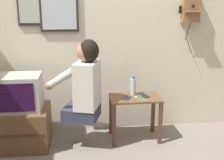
# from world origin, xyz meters

# --- Properties ---
(wall_back) EXTENTS (6.80, 0.05, 2.55)m
(wall_back) POSITION_xyz_m (0.00, 1.02, 1.27)
(wall_back) COLOR beige
(wall_back) RESTS_ON ground_plane
(side_table) EXTENTS (0.57, 0.37, 0.52)m
(side_table) POSITION_xyz_m (0.42, 0.66, 0.40)
(side_table) COLOR brown
(side_table) RESTS_ON ground_plane
(person) EXTENTS (0.60, 0.51, 0.87)m
(person) POSITION_xyz_m (-0.15, 0.55, 0.74)
(person) COLOR #2D3347
(person) RESTS_ON ground_plane
(tv_stand) EXTENTS (0.59, 0.53, 0.44)m
(tv_stand) POSITION_xyz_m (-0.85, 0.64, 0.22)
(tv_stand) COLOR brown
(tv_stand) RESTS_ON ground_plane
(television) EXTENTS (0.52, 0.38, 0.38)m
(television) POSITION_xyz_m (-0.88, 0.63, 0.63)
(television) COLOR #ADA89E
(television) RESTS_ON tv_stand
(wall_phone_antique) EXTENTS (0.24, 0.19, 0.76)m
(wall_phone_antique) POSITION_xyz_m (1.12, 0.93, 1.51)
(wall_phone_antique) COLOR olive
(framed_picture) EXTENTS (0.29, 0.03, 0.45)m
(framed_picture) POSITION_xyz_m (-0.73, 0.98, 1.53)
(framed_picture) COLOR #2D2823
(wall_mirror) EXTENTS (0.44, 0.04, 0.59)m
(wall_mirror) POSITION_xyz_m (-0.41, 0.97, 1.53)
(wall_mirror) COLOR #2D2823
(cell_phone_held) EXTENTS (0.12, 0.14, 0.01)m
(cell_phone_held) POSITION_xyz_m (0.32, 0.62, 0.53)
(cell_phone_held) COLOR navy
(cell_phone_held) RESTS_ON side_table
(cell_phone_spare) EXTENTS (0.10, 0.14, 0.01)m
(cell_phone_spare) POSITION_xyz_m (0.54, 0.68, 0.53)
(cell_phone_spare) COLOR navy
(cell_phone_spare) RESTS_ON side_table
(water_bottle) EXTENTS (0.07, 0.07, 0.22)m
(water_bottle) POSITION_xyz_m (0.41, 0.75, 0.62)
(water_bottle) COLOR #ADC6DB
(water_bottle) RESTS_ON side_table
(toothbrush) EXTENTS (0.11, 0.13, 0.02)m
(toothbrush) POSITION_xyz_m (0.46, 0.57, 0.53)
(toothbrush) COLOR #4CBF66
(toothbrush) RESTS_ON side_table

